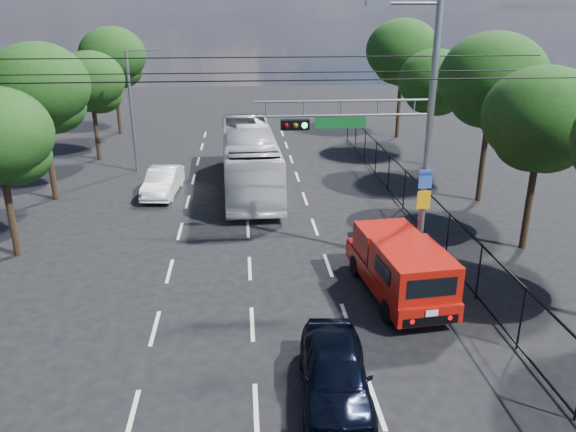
{
  "coord_description": "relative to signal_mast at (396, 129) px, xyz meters",
  "views": [
    {
      "loc": [
        -0.15,
        -11.27,
        9.3
      ],
      "look_at": [
        1.29,
        6.05,
        2.8
      ],
      "focal_mm": 35.0,
      "sensor_mm": 36.0,
      "label": 1
    }
  ],
  "objects": [
    {
      "name": "tree_left_c",
      "position": [
        -15.07,
        9.03,
        0.15
      ],
      "size": [
        4.8,
        4.8,
        7.8
      ],
      "color": "black",
      "rests_on": "ground"
    },
    {
      "name": "lane_markings",
      "position": [
        -5.28,
        6.01,
        -5.24
      ],
      "size": [
        6.12,
        38.0,
        0.01
      ],
      "color": "beige",
      "rests_on": "ground"
    },
    {
      "name": "tree_right_e",
      "position": [
        6.33,
        22.03,
        0.69
      ],
      "size": [
        5.28,
        5.28,
        8.58
      ],
      "color": "black",
      "rests_on": "ground"
    },
    {
      "name": "white_bus",
      "position": [
        -5.08,
        10.1,
        -3.62
      ],
      "size": [
        3.13,
        11.76,
        3.25
      ],
      "primitive_type": "imported",
      "rotation": [
        0.0,
        0.0,
        0.03
      ],
      "color": "silver",
      "rests_on": "ground"
    },
    {
      "name": "utility_wires",
      "position": [
        -5.28,
        0.84,
        1.99
      ],
      "size": [
        22.0,
        5.04,
        0.74
      ],
      "color": "black",
      "rests_on": "ground"
    },
    {
      "name": "tree_right_c",
      "position": [
        6.53,
        7.03,
        0.49
      ],
      "size": [
        5.1,
        5.1,
        8.29
      ],
      "color": "black",
      "rests_on": "ground"
    },
    {
      "name": "white_van",
      "position": [
        -9.63,
        9.32,
        -4.55
      ],
      "size": [
        1.89,
        4.36,
        1.39
      ],
      "primitive_type": "imported",
      "rotation": [
        0.0,
        0.0,
        -0.1
      ],
      "color": "white",
      "rests_on": "ground"
    },
    {
      "name": "tree_left_e",
      "position": [
        -14.87,
        25.03,
        0.29
      ],
      "size": [
        4.92,
        4.92,
        7.99
      ],
      "color": "black",
      "rests_on": "ground"
    },
    {
      "name": "tree_right_d",
      "position": [
        6.13,
        14.03,
        -0.39
      ],
      "size": [
        4.32,
        4.32,
        7.02
      ],
      "color": "black",
      "rests_on": "ground"
    },
    {
      "name": "navy_hatchback",
      "position": [
        -3.28,
        -7.65,
        -4.51
      ],
      "size": [
        2.05,
        4.41,
        1.46
      ],
      "primitive_type": "imported",
      "rotation": [
        0.0,
        0.0,
        -0.08
      ],
      "color": "black",
      "rests_on": "ground"
    },
    {
      "name": "signal_mast",
      "position": [
        0.0,
        0.0,
        0.0
      ],
      "size": [
        6.43,
        0.39,
        9.5
      ],
      "color": "slate",
      "rests_on": "ground"
    },
    {
      "name": "red_pickup",
      "position": [
        -0.27,
        -2.56,
        -4.11
      ],
      "size": [
        2.63,
        5.85,
        2.11
      ],
      "color": "black",
      "rests_on": "ground"
    },
    {
      "name": "tree_right_b",
      "position": [
        5.93,
        1.03,
        -0.19
      ],
      "size": [
        4.5,
        4.5,
        7.31
      ],
      "color": "black",
      "rests_on": "ground"
    },
    {
      "name": "fence_right",
      "position": [
        2.32,
        4.18,
        -4.21
      ],
      "size": [
        0.06,
        34.03,
        2.0
      ],
      "color": "black",
      "rests_on": "ground"
    },
    {
      "name": "tree_left_d",
      "position": [
        -14.67,
        17.03,
        -0.52
      ],
      "size": [
        4.2,
        4.2,
        6.83
      ],
      "color": "black",
      "rests_on": "ground"
    },
    {
      "name": "ground",
      "position": [
        -5.28,
        -7.99,
        -5.24
      ],
      "size": [
        120.0,
        120.0,
        0.0
      ],
      "primitive_type": "plane",
      "color": "black",
      "rests_on": "ground"
    },
    {
      "name": "streetlight_left",
      "position": [
        -11.62,
        14.01,
        -1.3
      ],
      "size": [
        2.09,
        0.22,
        7.08
      ],
      "color": "slate",
      "rests_on": "ground"
    }
  ]
}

